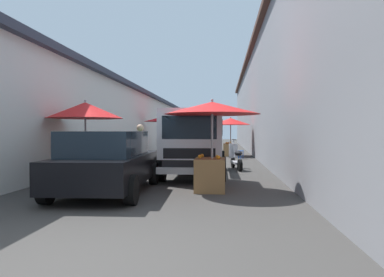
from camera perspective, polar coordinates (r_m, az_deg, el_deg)
ground at (r=17.15m, az=-0.41°, el=-3.64°), size 90.00×90.00×0.00m
building_left_whitewash at (r=21.06m, az=-18.71°, el=2.70°), size 49.80×7.50×4.02m
building_right_concrete at (r=20.02m, az=20.32°, el=6.22°), size 49.80×7.50×6.43m
fruit_stall_near_right at (r=8.50m, az=3.22°, el=2.29°), size 2.34×2.34×2.25m
fruit_stall_far_left at (r=20.52m, az=6.28°, el=2.01°), size 2.32×2.32×2.29m
fruit_stall_mid_lane at (r=21.55m, az=-4.31°, el=2.44°), size 2.74×2.74×2.45m
fruit_stall_far_right at (r=10.74m, az=-17.12°, el=3.09°), size 2.19×2.19×2.38m
hatchback_car at (r=8.42m, az=-13.61°, el=-3.72°), size 3.97×2.04×1.45m
delivery_truck at (r=10.72m, az=0.22°, el=-1.00°), size 4.94×2.01×2.08m
vendor_by_crates at (r=14.72m, az=-8.49°, el=-0.70°), size 0.53×0.46×1.66m
vendor_in_shade at (r=11.15m, az=-8.45°, el=-1.28°), size 0.58×0.42×1.67m
parked_scooter at (r=13.32m, az=7.23°, el=-3.12°), size 1.68×0.51×1.14m
plastic_stool at (r=18.45m, az=7.99°, el=-2.30°), size 0.30×0.30×0.43m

